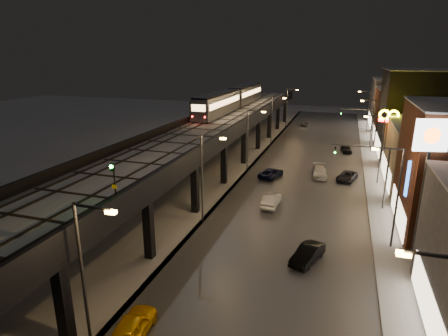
% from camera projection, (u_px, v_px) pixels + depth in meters
% --- Properties ---
extents(ground, '(220.00, 220.00, 0.00)m').
position_uv_depth(ground, '(145.00, 298.00, 26.08)').
color(ground, silver).
extents(road_surface, '(17.00, 120.00, 0.06)m').
position_uv_depth(road_surface, '(307.00, 169.00, 55.75)').
color(road_surface, '#46474D').
rests_on(road_surface, ground).
extents(sidewalk_right, '(4.00, 120.00, 0.14)m').
position_uv_depth(sidewalk_right, '(379.00, 175.00, 52.80)').
color(sidewalk_right, '#9FA1A8').
rests_on(sidewalk_right, ground).
extents(under_viaduct_pavement, '(11.00, 120.00, 0.06)m').
position_uv_depth(under_viaduct_pavement, '(221.00, 161.00, 59.72)').
color(under_viaduct_pavement, '#9FA1A8').
rests_on(under_viaduct_pavement, ground).
extents(elevated_viaduct, '(9.00, 100.00, 6.30)m').
position_uv_depth(elevated_viaduct, '(214.00, 130.00, 55.24)').
color(elevated_viaduct, black).
rests_on(elevated_viaduct, ground).
extents(viaduct_trackbed, '(8.40, 100.00, 0.32)m').
position_uv_depth(viaduct_trackbed, '(215.00, 125.00, 55.13)').
color(viaduct_trackbed, '#B2B7C1').
rests_on(viaduct_trackbed, elevated_viaduct).
extents(viaduct_parapet_streetside, '(0.30, 100.00, 1.10)m').
position_uv_depth(viaduct_parapet_streetside, '(243.00, 123.00, 53.74)').
color(viaduct_parapet_streetside, black).
rests_on(viaduct_parapet_streetside, elevated_viaduct).
extents(viaduct_parapet_far, '(0.30, 100.00, 1.10)m').
position_uv_depth(viaduct_parapet_far, '(187.00, 120.00, 56.30)').
color(viaduct_parapet_far, black).
rests_on(viaduct_parapet_far, elevated_viaduct).
extents(building_c, '(12.20, 15.20, 8.16)m').
position_uv_depth(building_c, '(440.00, 156.00, 47.00)').
color(building_c, gray).
rests_on(building_c, ground).
extents(building_d, '(12.20, 13.20, 14.16)m').
position_uv_depth(building_d, '(421.00, 114.00, 60.71)').
color(building_d, black).
rests_on(building_d, ground).
extents(building_e, '(12.20, 12.20, 10.16)m').
position_uv_depth(building_e, '(407.00, 114.00, 74.04)').
color(building_e, '#54281B').
rests_on(building_e, ground).
extents(building_f, '(12.20, 16.20, 11.16)m').
position_uv_depth(building_f, '(399.00, 103.00, 86.65)').
color(building_f, '#4C4C52').
rests_on(building_f, ground).
extents(streetlight_left_0, '(2.57, 0.28, 9.00)m').
position_uv_depth(streetlight_left_0, '(86.00, 268.00, 20.14)').
color(streetlight_left_0, '#38383A').
rests_on(streetlight_left_0, ground).
extents(streetlight_left_1, '(2.57, 0.28, 9.00)m').
position_uv_depth(streetlight_left_1, '(204.00, 173.00, 36.54)').
color(streetlight_left_1, '#38383A').
rests_on(streetlight_left_1, ground).
extents(streetlight_right_1, '(2.56, 0.28, 9.00)m').
position_uv_depth(streetlight_right_1, '(395.00, 192.00, 31.49)').
color(streetlight_right_1, '#38383A').
rests_on(streetlight_right_1, ground).
extents(streetlight_left_2, '(2.57, 0.28, 9.00)m').
position_uv_depth(streetlight_left_2, '(249.00, 136.00, 52.94)').
color(streetlight_left_2, '#38383A').
rests_on(streetlight_left_2, ground).
extents(streetlight_right_2, '(2.56, 0.28, 9.00)m').
position_uv_depth(streetlight_right_2, '(379.00, 145.00, 47.89)').
color(streetlight_right_2, '#38383A').
rests_on(streetlight_right_2, ground).
extents(streetlight_left_3, '(2.57, 0.28, 9.00)m').
position_uv_depth(streetlight_left_3, '(273.00, 117.00, 69.34)').
color(streetlight_left_3, '#38383A').
rests_on(streetlight_left_3, ground).
extents(streetlight_right_3, '(2.56, 0.28, 9.00)m').
position_uv_depth(streetlight_right_3, '(372.00, 122.00, 64.29)').
color(streetlight_right_3, '#38383A').
rests_on(streetlight_right_3, ground).
extents(streetlight_left_4, '(2.57, 0.28, 9.00)m').
position_uv_depth(streetlight_left_4, '(288.00, 105.00, 85.74)').
color(streetlight_left_4, '#38383A').
rests_on(streetlight_left_4, ground).
extents(streetlight_right_4, '(2.56, 0.28, 9.00)m').
position_uv_depth(streetlight_right_4, '(367.00, 109.00, 80.69)').
color(streetlight_right_4, '#38383A').
rests_on(streetlight_right_4, ground).
extents(traffic_light_rig_a, '(6.10, 0.34, 7.00)m').
position_uv_depth(traffic_light_rig_a, '(376.00, 169.00, 40.16)').
color(traffic_light_rig_a, '#38383A').
rests_on(traffic_light_rig_a, ground).
extents(traffic_light_rig_b, '(6.10, 0.34, 7.00)m').
position_uv_depth(traffic_light_rig_b, '(365.00, 123.00, 67.50)').
color(traffic_light_rig_b, '#38383A').
rests_on(traffic_light_rig_b, ground).
extents(subway_train, '(3.00, 36.38, 3.58)m').
position_uv_depth(subway_train, '(233.00, 98.00, 71.76)').
color(subway_train, gray).
rests_on(subway_train, viaduct_trackbed).
extents(rail_signal, '(0.32, 0.42, 2.81)m').
position_uv_depth(rail_signal, '(113.00, 175.00, 24.74)').
color(rail_signal, black).
rests_on(rail_signal, viaduct_trackbed).
extents(car_taxi, '(2.19, 4.52, 1.49)m').
position_uv_depth(car_taxi, '(132.00, 328.00, 22.15)').
color(car_taxi, '#F1A701').
rests_on(car_taxi, ground).
extents(car_near_white, '(1.66, 4.47, 1.46)m').
position_uv_depth(car_near_white, '(271.00, 200.00, 41.69)').
color(car_near_white, silver).
rests_on(car_near_white, ground).
extents(car_mid_silver, '(3.28, 4.99, 1.28)m').
position_uv_depth(car_mid_silver, '(271.00, 173.00, 51.59)').
color(car_mid_silver, black).
rests_on(car_mid_silver, ground).
extents(car_far_white, '(1.48, 3.64, 1.24)m').
position_uv_depth(car_far_white, '(304.00, 123.00, 89.60)').
color(car_far_white, '#484B52').
rests_on(car_far_white, ground).
extents(car_onc_silver, '(2.71, 4.38, 1.36)m').
position_uv_depth(car_onc_silver, '(308.00, 255.00, 30.42)').
color(car_onc_silver, black).
rests_on(car_onc_silver, ground).
extents(car_onc_dark, '(3.13, 4.76, 1.22)m').
position_uv_depth(car_onc_dark, '(347.00, 176.00, 50.31)').
color(car_onc_dark, black).
rests_on(car_onc_dark, ground).
extents(car_onc_white, '(2.52, 5.04, 1.41)m').
position_uv_depth(car_onc_white, '(319.00, 172.00, 51.87)').
color(car_onc_white, silver).
rests_on(car_onc_white, ground).
extents(car_onc_red, '(2.16, 3.97, 1.28)m').
position_uv_depth(car_onc_red, '(346.00, 149.00, 64.97)').
color(car_onc_red, black).
rests_on(car_onc_red, ground).
extents(sign_mcdonalds, '(2.69, 0.51, 9.05)m').
position_uv_depth(sign_mcdonalds, '(388.00, 123.00, 52.10)').
color(sign_mcdonalds, '#38383A').
rests_on(sign_mcdonalds, ground).
extents(sign_citgo, '(2.47, 0.39, 11.71)m').
position_uv_depth(sign_citgo, '(429.00, 154.00, 28.46)').
color(sign_citgo, '#38383A').
rests_on(sign_citgo, ground).
extents(sign_carwash, '(1.44, 0.35, 7.48)m').
position_uv_depth(sign_carwash, '(414.00, 186.00, 32.95)').
color(sign_carwash, '#38383A').
rests_on(sign_carwash, ground).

